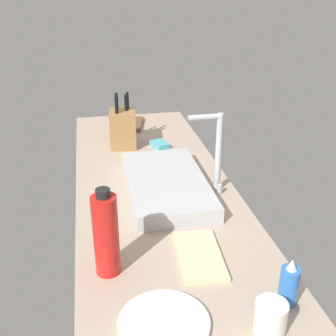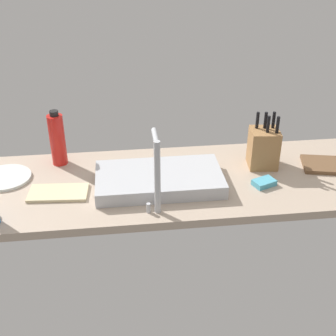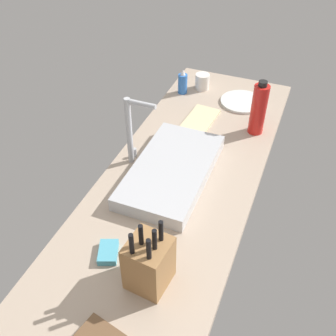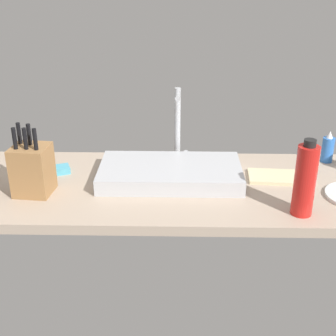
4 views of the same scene
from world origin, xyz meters
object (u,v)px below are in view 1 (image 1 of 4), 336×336
object	(u,v)px
dish_towel	(199,255)
dish_sponge	(160,145)
knife_block	(123,128)
water_bottle	(106,234)
sink_basin	(166,184)
cutting_board	(128,124)
coffee_mug	(270,318)
faucet	(216,148)
dinner_plate	(164,323)
soap_bottle	(289,284)

from	to	relation	value
dish_towel	dish_sponge	xyz separation A→B (cm)	(-84.29, 3.23, 0.60)
dish_towel	knife_block	bearing A→B (deg)	-171.51
water_bottle	dish_towel	distance (cm)	28.36
sink_basin	water_bottle	world-z (taller)	water_bottle
knife_block	water_bottle	size ratio (longest dim) A/B	0.97
cutting_board	coffee_mug	world-z (taller)	coffee_mug
sink_basin	cutting_board	distance (cm)	76.03
water_bottle	dish_sponge	size ratio (longest dim) A/B	2.81
cutting_board	dish_sponge	xyz separation A→B (cm)	(32.49, 11.56, 0.30)
faucet	dinner_plate	world-z (taller)	faucet
coffee_mug	dish_towel	bearing A→B (deg)	-163.92
cutting_board	water_bottle	distance (cm)	119.93
faucet	soap_bottle	size ratio (longest dim) A/B	2.31
faucet	dish_sponge	bearing A→B (deg)	-164.69
sink_basin	coffee_mug	world-z (taller)	coffee_mug
dish_sponge	knife_block	bearing A→B (deg)	-103.61
faucet	water_bottle	world-z (taller)	faucet
dish_towel	sink_basin	bearing A→B (deg)	-177.36
sink_basin	dish_sponge	distance (cm)	43.57
sink_basin	water_bottle	bearing A→B (deg)	-29.60
cutting_board	sink_basin	bearing A→B (deg)	4.86
water_bottle	dish_sponge	bearing A→B (deg)	161.17
knife_block	dish_sponge	world-z (taller)	knife_block
dinner_plate	coffee_mug	world-z (taller)	coffee_mug
sink_basin	dish_sponge	size ratio (longest dim) A/B	5.77
soap_bottle	dinner_plate	world-z (taller)	soap_bottle
faucet	sink_basin	bearing A→B (deg)	-98.42
sink_basin	dinner_plate	xyz separation A→B (cm)	(64.43, -12.75, -2.24)
cutting_board	dinner_plate	world-z (taller)	cutting_board
knife_block	coffee_mug	bearing A→B (deg)	16.28
sink_basin	water_bottle	distance (cm)	49.58
coffee_mug	dish_sponge	distance (cm)	114.10
faucet	knife_block	world-z (taller)	faucet
cutting_board	water_bottle	bearing A→B (deg)	-8.49
dish_towel	cutting_board	bearing A→B (deg)	-175.92
cutting_board	soap_bottle	world-z (taller)	soap_bottle
coffee_mug	cutting_board	bearing A→B (deg)	-173.42
cutting_board	dinner_plate	xyz separation A→B (cm)	(140.16, -6.31, -0.30)
sink_basin	cutting_board	bearing A→B (deg)	-175.14
soap_bottle	cutting_board	bearing A→B (deg)	-169.78
water_bottle	cutting_board	bearing A→B (deg)	171.51
soap_bottle	water_bottle	distance (cm)	47.66
cutting_board	dish_towel	distance (cm)	117.08
faucet	dinner_plate	xyz separation A→B (cm)	(61.82, -30.43, -16.57)
faucet	coffee_mug	world-z (taller)	faucet
sink_basin	knife_block	size ratio (longest dim) A/B	2.11
knife_block	soap_bottle	size ratio (longest dim) A/B	1.90
sink_basin	water_bottle	xyz separation A→B (cm)	(42.38, -24.07, 9.08)
coffee_mug	dish_sponge	bearing A→B (deg)	-177.32
knife_block	cutting_board	bearing A→B (deg)	176.19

